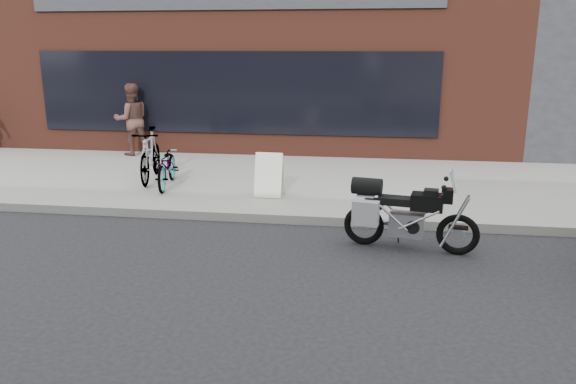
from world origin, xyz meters
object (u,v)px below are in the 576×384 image
Objects in this scene: motorcycle at (401,214)px; bicycle_rear at (150,155)px; bicycle_front at (167,166)px; sandwich_sign at (270,174)px; cafe_patron_left at (132,119)px.

bicycle_rear is (-4.87, 2.86, 0.16)m from motorcycle.
bicycle_front is (-4.37, 2.46, 0.04)m from motorcycle.
motorcycle is 1.07× the size of bicycle_rear.
bicycle_rear reaches higher than sandwich_sign.
motorcycle is 3.09m from sandwich_sign.
cafe_patron_left is at bearing 142.29° from sandwich_sign.
cafe_patron_left is at bearing 114.01° from bicycle_front.
sandwich_sign is at bearing -19.47° from bicycle_front.
cafe_patron_left is (-1.50, 2.62, 0.35)m from bicycle_rear.
sandwich_sign is (2.09, -0.37, -0.01)m from bicycle_front.
bicycle_front is 0.88× the size of bicycle_rear.
bicycle_front reaches higher than sandwich_sign.
bicycle_rear is 2.71m from sandwich_sign.
motorcycle is at bearing -40.34° from bicycle_rear.
bicycle_front is 1.96× the size of sandwich_sign.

